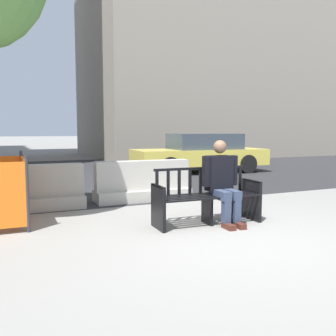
{
  "coord_description": "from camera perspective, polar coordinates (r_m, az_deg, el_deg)",
  "views": [
    {
      "loc": [
        -2.81,
        -4.16,
        1.46
      ],
      "look_at": [
        0.12,
        2.36,
        0.75
      ],
      "focal_mm": 40.0,
      "sensor_mm": 36.0,
      "label": 1
    }
  ],
  "objects": [
    {
      "name": "jersey_barrier_left",
      "position": [
        7.36,
        -20.51,
        -3.44
      ],
      "size": [
        2.01,
        0.7,
        0.84
      ],
      "color": "#9E998E",
      "rests_on": "ground"
    },
    {
      "name": "street_bench",
      "position": [
        5.93,
        5.87,
        -4.69
      ],
      "size": [
        1.71,
        0.59,
        0.88
      ],
      "color": "black",
      "rests_on": "ground"
    },
    {
      "name": "seated_person",
      "position": [
        5.95,
        8.23,
        -1.83
      ],
      "size": [
        0.58,
        0.73,
        1.31
      ],
      "color": "black",
      "rests_on": "ground"
    },
    {
      "name": "ground_plane",
      "position": [
        5.23,
        9.63,
        -10.63
      ],
      "size": [
        200.0,
        200.0,
        0.0
      ],
      "primitive_type": "plane",
      "color": "gray"
    },
    {
      "name": "jersey_barrier_centre",
      "position": [
        7.9,
        -3.9,
        -2.48
      ],
      "size": [
        2.02,
        0.74,
        0.84
      ],
      "color": "#ADA89E",
      "rests_on": "ground"
    },
    {
      "name": "car_taxi_near",
      "position": [
        13.22,
        5.01,
        2.31
      ],
      "size": [
        4.73,
        2.1,
        1.36
      ],
      "color": "#DBC64C",
      "rests_on": "ground"
    },
    {
      "name": "street_asphalt",
      "position": [
        13.24,
        -11.79,
        -0.75
      ],
      "size": [
        120.0,
        12.0,
        0.01
      ],
      "primitive_type": "cube",
      "color": "#28282B",
      "rests_on": "ground"
    }
  ]
}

